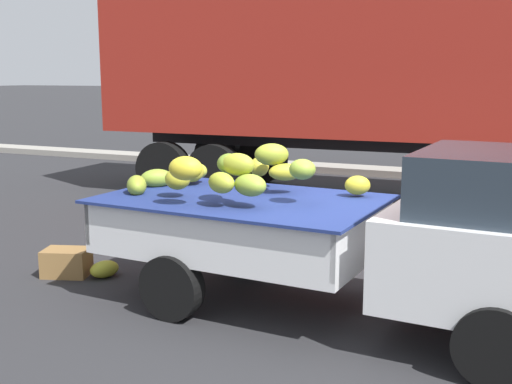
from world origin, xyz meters
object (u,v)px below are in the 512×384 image
object	(u,v)px
pickup_truck	(430,238)
semi_trailer	(424,62)
fallen_banana_bunch_near_tailgate	(104,269)
produce_crate	(67,262)

from	to	relation	value
pickup_truck	semi_trailer	bearing A→B (deg)	104.10
semi_trailer	fallen_banana_bunch_near_tailgate	world-z (taller)	semi_trailer
fallen_banana_bunch_near_tailgate	produce_crate	xyz separation A→B (m)	(-0.44, -0.13, 0.06)
semi_trailer	fallen_banana_bunch_near_tailgate	bearing A→B (deg)	-115.68
semi_trailer	pickup_truck	bearing A→B (deg)	-81.16
fallen_banana_bunch_near_tailgate	produce_crate	world-z (taller)	produce_crate
semi_trailer	produce_crate	distance (m)	7.08
produce_crate	fallen_banana_bunch_near_tailgate	bearing A→B (deg)	16.24
pickup_truck	semi_trailer	world-z (taller)	semi_trailer
produce_crate	pickup_truck	bearing A→B (deg)	0.34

